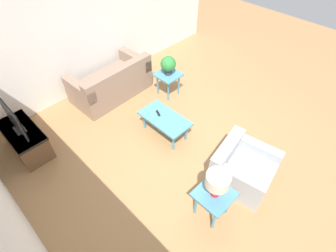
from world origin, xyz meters
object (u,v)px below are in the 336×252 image
object	(u,v)px
potted_plant	(168,64)
side_table_lamp	(214,197)
coffee_table	(165,120)
sofa	(112,84)
tv_stand_chest	(25,139)
television	(13,119)
side_table_plant	(168,77)
armchair	(242,168)
table_lamp	(218,182)

from	to	relation	value
potted_plant	side_table_lamp	bearing A→B (deg)	147.38
coffee_table	sofa	bearing A→B (deg)	-1.05
side_table_lamp	potted_plant	distance (m)	3.08
tv_stand_chest	television	distance (m)	0.51
coffee_table	side_table_plant	size ratio (longest dim) A/B	1.82
sofa	tv_stand_chest	size ratio (longest dim) A/B	1.66
armchair	side_table_lamp	size ratio (longest dim) A/B	1.89
side_table_plant	table_lamp	bearing A→B (deg)	147.38
tv_stand_chest	table_lamp	distance (m)	3.60
armchair	side_table_plant	size ratio (longest dim) A/B	1.89
sofa	potted_plant	bearing A→B (deg)	134.22
coffee_table	armchair	bearing A→B (deg)	-173.80
armchair	sofa	bearing A→B (deg)	82.70
television	side_table_plant	bearing A→B (deg)	-102.25
sofa	side_table_lamp	bearing A→B (deg)	75.94
tv_stand_chest	coffee_table	bearing A→B (deg)	-125.95
side_table_plant	television	world-z (taller)	television
coffee_table	tv_stand_chest	size ratio (longest dim) A/B	0.93
side_table_plant	potted_plant	size ratio (longest dim) A/B	1.31
armchair	side_table_lamp	world-z (taller)	armchair
coffee_table	table_lamp	xyz separation A→B (m)	(-1.72, 0.69, 0.49)
side_table_lamp	potted_plant	bearing A→B (deg)	-32.62
side_table_lamp	television	world-z (taller)	television
side_table_lamp	potted_plant	size ratio (longest dim) A/B	1.31
armchair	coffee_table	size ratio (longest dim) A/B	1.04
armchair	potted_plant	bearing A→B (deg)	63.02
side_table_plant	television	size ratio (longest dim) A/B	0.71
coffee_table	tv_stand_chest	xyz separation A→B (m)	(1.53, 2.11, -0.10)
side_table_lamp	television	distance (m)	3.56
sofa	coffee_table	world-z (taller)	sofa
side_table_plant	table_lamp	distance (m)	3.09
television	armchair	bearing A→B (deg)	-144.31
television	table_lamp	size ratio (longest dim) A/B	1.73
armchair	table_lamp	distance (m)	1.06
side_table_plant	side_table_lamp	distance (m)	3.07
side_table_lamp	table_lamp	size ratio (longest dim) A/B	1.24
coffee_table	side_table_plant	xyz separation A→B (m)	(0.86, -0.96, 0.08)
table_lamp	tv_stand_chest	bearing A→B (deg)	23.60
tv_stand_chest	television	xyz separation A→B (m)	(0.00, 0.00, 0.51)
coffee_table	side_table_lamp	size ratio (longest dim) A/B	1.82
tv_stand_chest	table_lamp	bearing A→B (deg)	-156.40
sofa	table_lamp	distance (m)	3.58
side_table_plant	armchair	bearing A→B (deg)	162.83
coffee_table	table_lamp	size ratio (longest dim) A/B	2.25
side_table_lamp	potted_plant	world-z (taller)	potted_plant
coffee_table	table_lamp	world-z (taller)	table_lamp
side_table_plant	tv_stand_chest	distance (m)	3.15
coffee_table	television	xyz separation A→B (m)	(1.53, 2.12, 0.41)
armchair	television	xyz separation A→B (m)	(3.20, 2.30, 0.52)
table_lamp	sofa	bearing A→B (deg)	-11.77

